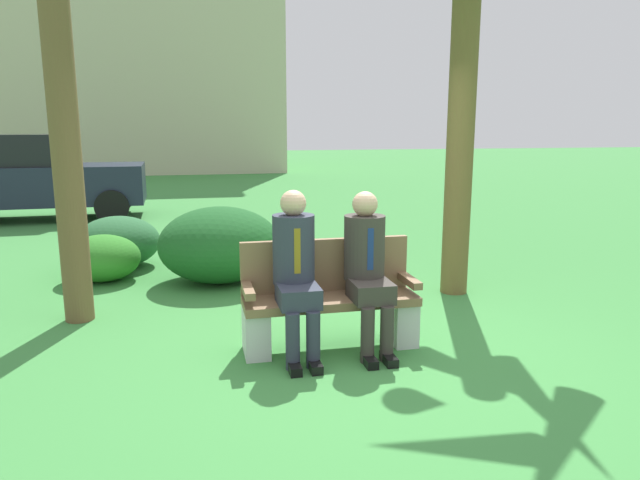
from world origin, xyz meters
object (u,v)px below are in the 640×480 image
shrub_near_bench (102,258)px  building_backdrop (141,37)px  park_bench (329,300)px  seated_man_right (367,263)px  seated_man_left (296,265)px  parked_car_near (39,178)px  shrub_far_lawn (220,245)px  shrub_mid_lawn (118,242)px

shrub_near_bench → building_backdrop: building_backdrop is taller
park_bench → shrub_near_bench: park_bench is taller
seated_man_right → building_backdrop: size_ratio=0.11×
park_bench → seated_man_right: size_ratio=1.10×
building_backdrop → shrub_near_bench: bearing=-87.9°
park_bench → seated_man_right: bearing=-22.0°
seated_man_right → building_backdrop: building_backdrop is taller
seated_man_left → building_backdrop: 22.62m
park_bench → parked_car_near: bearing=117.3°
seated_man_left → shrub_far_lawn: (-0.48, 2.41, -0.30)m
seated_man_right → shrub_near_bench: size_ratio=1.47×
shrub_mid_lawn → building_backdrop: (-0.82, 18.51, 5.15)m
shrub_far_lawn → seated_man_left: bearing=-78.7°
seated_man_left → shrub_far_lawn: bearing=101.3°
park_bench → building_backdrop: building_backdrop is taller
shrub_near_bench → seated_man_right: bearing=-48.2°
shrub_mid_lawn → parked_car_near: parked_car_near is taller
shrub_far_lawn → seated_man_right: bearing=-65.9°
shrub_near_bench → shrub_far_lawn: (1.38, -0.34, 0.17)m
shrub_near_bench → parked_car_near: parked_car_near is taller
shrub_mid_lawn → shrub_far_lawn: (1.28, -1.04, 0.11)m
shrub_far_lawn → building_backdrop: bearing=96.1°
seated_man_right → shrub_mid_lawn: 4.20m
shrub_near_bench → shrub_far_lawn: bearing=-13.7°
park_bench → shrub_mid_lawn: 3.93m
shrub_far_lawn → parked_car_near: parked_car_near is taller
seated_man_right → shrub_far_lawn: seated_man_right is taller
shrub_mid_lawn → building_backdrop: size_ratio=0.09×
park_bench → shrub_far_lawn: size_ratio=1.00×
seated_man_right → shrub_far_lawn: size_ratio=0.91×
park_bench → shrub_far_lawn: (-0.79, 2.30, 0.05)m
shrub_near_bench → shrub_mid_lawn: 0.71m
shrub_far_lawn → shrub_near_bench: bearing=166.3°
shrub_near_bench → parked_car_near: size_ratio=0.23×
shrub_mid_lawn → shrub_far_lawn: shrub_far_lawn is taller
building_backdrop → shrub_far_lawn: bearing=-83.9°
seated_man_left → building_backdrop: (-2.59, 21.97, 4.74)m
seated_man_right → shrub_mid_lawn: bearing=124.3°
seated_man_left → shrub_far_lawn: seated_man_left is taller
shrub_far_lawn → parked_car_near: size_ratio=0.37×
seated_man_left → shrub_near_bench: 3.36m
seated_man_right → building_backdrop: 22.70m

